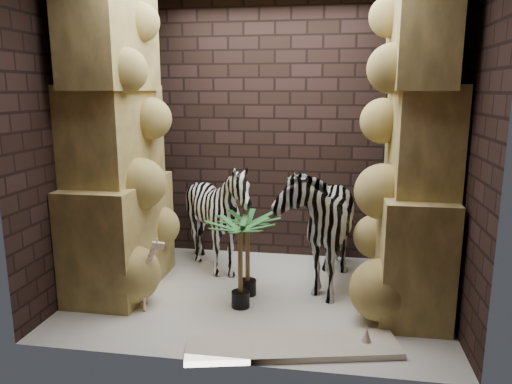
% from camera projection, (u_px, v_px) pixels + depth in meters
% --- Properties ---
extents(floor, '(3.50, 3.50, 0.00)m').
position_uv_depth(floor, '(257.00, 295.00, 4.79)').
color(floor, beige).
rests_on(floor, ground).
extents(wall_back, '(3.50, 0.00, 3.50)m').
position_uv_depth(wall_back, '(274.00, 132.00, 5.69)').
color(wall_back, black).
rests_on(wall_back, ground).
extents(wall_front, '(3.50, 0.00, 3.50)m').
position_uv_depth(wall_front, '(228.00, 163.00, 3.27)').
color(wall_front, black).
rests_on(wall_front, ground).
extents(wall_left, '(0.00, 3.00, 3.00)m').
position_uv_depth(wall_left, '(81.00, 140.00, 4.76)').
color(wall_left, black).
rests_on(wall_left, ground).
extents(wall_right, '(0.00, 3.00, 3.00)m').
position_uv_depth(wall_right, '(456.00, 147.00, 4.20)').
color(wall_right, black).
rests_on(wall_right, ground).
extents(rock_pillar_left, '(0.68, 1.30, 3.00)m').
position_uv_depth(rock_pillar_left, '(115.00, 141.00, 4.70)').
color(rock_pillar_left, '#E1BF69').
rests_on(rock_pillar_left, floor).
extents(rock_pillar_right, '(0.58, 1.25, 3.00)m').
position_uv_depth(rock_pillar_right, '(417.00, 146.00, 4.26)').
color(rock_pillar_right, '#E1BF69').
rests_on(rock_pillar_right, floor).
extents(zebra_right, '(0.79, 1.34, 1.52)m').
position_uv_depth(zebra_right, '(319.00, 212.00, 4.95)').
color(zebra_right, white).
rests_on(zebra_right, floor).
extents(zebra_left, '(1.09, 1.31, 1.14)m').
position_uv_depth(zebra_left, '(218.00, 222.00, 5.28)').
color(zebra_left, white).
rests_on(zebra_left, floor).
extents(giraffe_toy, '(0.38, 0.25, 0.70)m').
position_uv_depth(giraffe_toy, '(133.00, 275.00, 4.37)').
color(giraffe_toy, '#FDE0BC').
rests_on(giraffe_toy, floor).
extents(palm_front, '(0.36, 0.36, 0.82)m').
position_uv_depth(palm_front, '(248.00, 255.00, 4.71)').
color(palm_front, '#1C5728').
rests_on(palm_front, floor).
extents(palm_back, '(0.36, 0.36, 0.84)m').
position_uv_depth(palm_back, '(240.00, 264.00, 4.44)').
color(palm_back, '#1C5728').
rests_on(palm_back, floor).
extents(surfboard, '(1.70, 0.76, 0.05)m').
position_uv_depth(surfboard, '(293.00, 347.00, 3.77)').
color(surfboard, beige).
rests_on(surfboard, floor).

